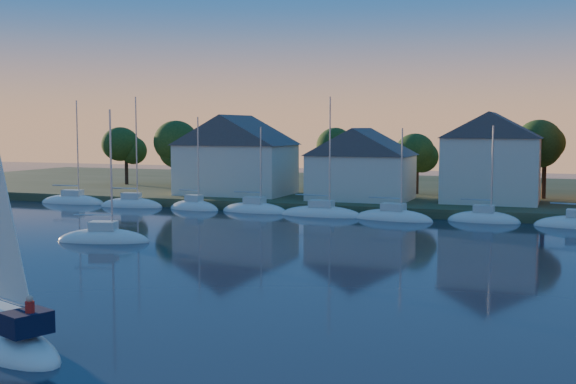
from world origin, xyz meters
The scene contains 9 objects.
ground centered at (0.00, 0.00, 0.00)m, with size 260.00×260.00×0.00m, color black.
shoreline_land centered at (0.00, 75.00, 0.00)m, with size 160.00×50.00×2.00m, color #2E3A22.
wooden_dock centered at (0.00, 52.00, 0.00)m, with size 120.00×3.00×1.00m, color brown.
clubhouse_west centered at (-22.00, 58.00, 5.93)m, with size 13.65×9.45×9.64m.
clubhouse_centre centered at (-6.00, 57.00, 5.13)m, with size 11.55×8.40×8.08m.
clubhouse_east centered at (8.00, 59.00, 6.00)m, with size 10.50×8.40×9.80m.
tree_line centered at (2.00, 63.00, 7.18)m, with size 93.40×5.40×8.90m.
moored_fleet centered at (-4.00, 49.00, 0.10)m, with size 79.50×2.40×12.05m.
drifting_sailboat_left centered at (-19.07, 26.33, 0.10)m, with size 7.88×4.54×11.68m.
Camera 1 is at (15.09, -21.93, 9.19)m, focal length 45.00 mm.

